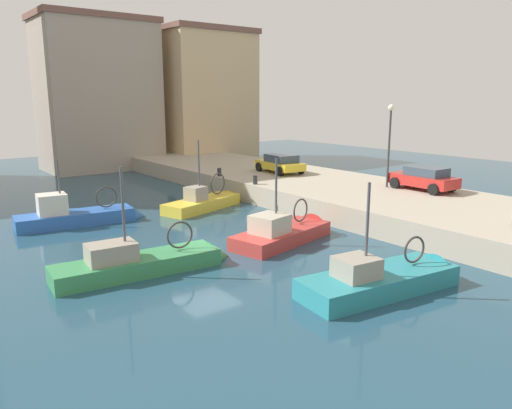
{
  "coord_description": "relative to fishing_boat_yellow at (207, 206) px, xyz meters",
  "views": [
    {
      "loc": [
        -10.74,
        -17.72,
        6.44
      ],
      "look_at": [
        3.83,
        1.32,
        1.2
      ],
      "focal_mm": 34.58,
      "sensor_mm": 36.0,
      "label": 1
    }
  ],
  "objects": [
    {
      "name": "parked_car_yellow",
      "position": [
        7.39,
        2.03,
        1.77
      ],
      "size": [
        2.33,
        4.05,
        1.3
      ],
      "color": "gold",
      "rests_on": "quay_wall"
    },
    {
      "name": "waterfront_building_east_mid",
      "position": [
        1.28,
        20.01,
        6.57
      ],
      "size": [
        10.14,
        6.44,
        13.32
      ],
      "color": "#A39384",
      "rests_on": "ground"
    },
    {
      "name": "mooring_bollard_mid",
      "position": [
        3.12,
        -0.65,
        1.37
      ],
      "size": [
        0.28,
        0.28,
        0.55
      ],
      "primitive_type": "cylinder",
      "color": "#2D2D33",
      "rests_on": "quay_wall"
    },
    {
      "name": "fishing_boat_yellow",
      "position": [
        0.0,
        0.0,
        0.0
      ],
      "size": [
        6.16,
        3.23,
        4.81
      ],
      "color": "gold",
      "rests_on": "ground"
    },
    {
      "name": "water_surface",
      "position": [
        -4.23,
        -6.65,
        -0.1
      ],
      "size": [
        80.0,
        80.0,
        0.0
      ],
      "primitive_type": "plane",
      "color": "navy",
      "rests_on": "ground"
    },
    {
      "name": "fishing_boat_blue",
      "position": [
        -7.1,
        0.83,
        0.05
      ],
      "size": [
        6.69,
        2.43,
        4.15
      ],
      "color": "#2D60B7",
      "rests_on": "ground"
    },
    {
      "name": "quay_wall",
      "position": [
        7.27,
        -6.65,
        0.5
      ],
      "size": [
        9.0,
        56.0,
        1.2
      ],
      "primitive_type": "cube",
      "color": "#ADA08C",
      "rests_on": "ground"
    },
    {
      "name": "waterfront_building_central",
      "position": [
        11.62,
        19.32,
        6.4
      ],
      "size": [
        9.1,
        7.93,
        12.97
      ],
      "color": "#D1B284",
      "rests_on": "ground"
    },
    {
      "name": "parked_car_red",
      "position": [
        9.61,
        -8.1,
        1.79
      ],
      "size": [
        1.98,
        3.89,
        1.35
      ],
      "color": "red",
      "rests_on": "quay_wall"
    },
    {
      "name": "fishing_boat_green",
      "position": [
        -7.57,
        -7.89,
        0.01
      ],
      "size": [
        7.06,
        2.28,
        4.78
      ],
      "color": "#388951",
      "rests_on": "ground"
    },
    {
      "name": "mooring_bollard_north",
      "position": [
        3.12,
        3.35,
        1.37
      ],
      "size": [
        0.28,
        0.28,
        0.55
      ],
      "primitive_type": "cylinder",
      "color": "#2D2D33",
      "rests_on": "quay_wall"
    },
    {
      "name": "fishing_boat_red",
      "position": [
        -0.63,
        -7.95,
        0.02
      ],
      "size": [
        6.25,
        3.1,
        4.72
      ],
      "color": "#BC3833",
      "rests_on": "ground"
    },
    {
      "name": "fishing_boat_teal",
      "position": [
        -1.79,
        -14.51,
        -0.02
      ],
      "size": [
        6.73,
        2.78,
        4.67
      ],
      "color": "teal",
      "rests_on": "ground"
    },
    {
      "name": "quay_streetlamp",
      "position": [
        8.77,
        -6.18,
        4.35
      ],
      "size": [
        0.36,
        0.36,
        4.83
      ],
      "color": "#38383D",
      "rests_on": "quay_wall"
    }
  ]
}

